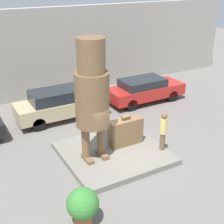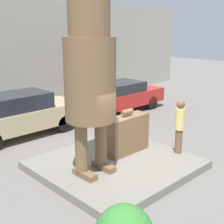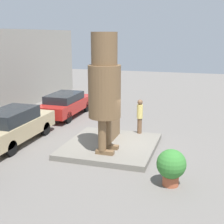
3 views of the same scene
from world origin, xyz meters
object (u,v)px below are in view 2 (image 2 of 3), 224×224
Objects in this scene: tourist at (180,124)px; parked_car_tan at (18,114)px; giant_suitcase at (127,134)px; statue_figure at (90,67)px; parked_car_red at (120,96)px.

parked_car_tan is (-2.54, 5.46, -0.29)m from tourist.
parked_car_tan reaches higher than giant_suitcase.
statue_figure reaches higher than parked_car_tan.
giant_suitcase is 0.32× the size of parked_car_red.
tourist is 0.36× the size of parked_car_tan.
parked_car_tan reaches higher than parked_car_red.
giant_suitcase is (1.70, 0.29, -2.26)m from statue_figure.
statue_figure is 3.52m from tourist.
statue_figure reaches higher than parked_car_red.
statue_figure is at bearing 162.84° from tourist.
statue_figure is at bearing -141.48° from parked_car_red.
tourist is at bearing -46.06° from giant_suitcase.
statue_figure is 1.04× the size of parked_car_red.
parked_car_red is at bearing 38.52° from statue_figure.
tourist is at bearing -65.08° from parked_car_tan.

